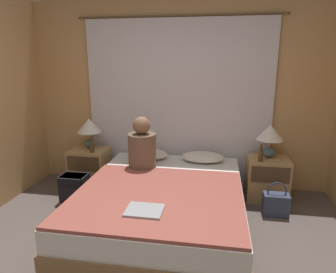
# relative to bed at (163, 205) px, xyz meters

# --- Properties ---
(wall_back) EXTENTS (4.12, 0.06, 2.50)m
(wall_back) POSITION_rel_bed_xyz_m (0.00, 1.16, 1.03)
(wall_back) COLOR tan
(wall_back) RESTS_ON ground_plane
(curtain_panel) EXTENTS (2.68, 0.02, 2.27)m
(curtain_panel) POSITION_rel_bed_xyz_m (0.00, 1.10, 0.91)
(curtain_panel) COLOR silver
(curtain_panel) RESTS_ON ground_plane
(bed) EXTENTS (1.67, 2.10, 0.44)m
(bed) POSITION_rel_bed_xyz_m (0.00, 0.00, 0.00)
(bed) COLOR olive
(bed) RESTS_ON ground_plane
(nightstand_left) EXTENTS (0.50, 0.41, 0.53)m
(nightstand_left) POSITION_rel_bed_xyz_m (-1.19, 0.81, 0.05)
(nightstand_left) COLOR tan
(nightstand_left) RESTS_ON ground_plane
(nightstand_right) EXTENTS (0.50, 0.41, 0.53)m
(nightstand_right) POSITION_rel_bed_xyz_m (1.19, 0.81, 0.05)
(nightstand_right) COLOR tan
(nightstand_right) RESTS_ON ground_plane
(lamp_left) EXTENTS (0.33, 0.33, 0.42)m
(lamp_left) POSITION_rel_bed_xyz_m (-1.19, 0.88, 0.60)
(lamp_left) COLOR slate
(lamp_left) RESTS_ON nightstand_left
(lamp_right) EXTENTS (0.33, 0.33, 0.42)m
(lamp_right) POSITION_rel_bed_xyz_m (1.19, 0.88, 0.60)
(lamp_right) COLOR slate
(lamp_right) RESTS_ON nightstand_right
(pillow_left) EXTENTS (0.55, 0.35, 0.12)m
(pillow_left) POSITION_rel_bed_xyz_m (-0.37, 0.83, 0.28)
(pillow_left) COLOR silver
(pillow_left) RESTS_ON bed
(pillow_right) EXTENTS (0.55, 0.35, 0.12)m
(pillow_right) POSITION_rel_bed_xyz_m (0.37, 0.83, 0.28)
(pillow_right) COLOR silver
(pillow_right) RESTS_ON bed
(blanket_on_bed) EXTENTS (1.61, 1.45, 0.03)m
(blanket_on_bed) POSITION_rel_bed_xyz_m (0.00, -0.30, 0.24)
(blanket_on_bed) COLOR #994C42
(blanket_on_bed) RESTS_ON bed
(person_left_in_bed) EXTENTS (0.33, 0.33, 0.64)m
(person_left_in_bed) POSITION_rel_bed_xyz_m (-0.34, 0.46, 0.49)
(person_left_in_bed) COLOR brown
(person_left_in_bed) RESTS_ON bed
(beer_bottle_on_left_stand) EXTENTS (0.06, 0.06, 0.23)m
(beer_bottle_on_left_stand) POSITION_rel_bed_xyz_m (-1.08, 0.69, 0.40)
(beer_bottle_on_left_stand) COLOR #513819
(beer_bottle_on_left_stand) RESTS_ON nightstand_left
(beer_bottle_on_right_stand) EXTENTS (0.06, 0.06, 0.21)m
(beer_bottle_on_right_stand) POSITION_rel_bed_xyz_m (1.07, 0.69, 0.40)
(beer_bottle_on_right_stand) COLOR #513819
(beer_bottle_on_right_stand) RESTS_ON nightstand_right
(laptop_on_bed) EXTENTS (0.32, 0.25, 0.02)m
(laptop_on_bed) POSITION_rel_bed_xyz_m (-0.04, -0.63, 0.26)
(laptop_on_bed) COLOR #9EA0A5
(laptop_on_bed) RESTS_ON blanket_on_bed
(backpack_on_floor) EXTENTS (0.33, 0.24, 0.34)m
(backpack_on_floor) POSITION_rel_bed_xyz_m (-1.19, 0.34, -0.03)
(backpack_on_floor) COLOR black
(backpack_on_floor) RESTS_ON ground_plane
(handbag_on_floor) EXTENTS (0.28, 0.17, 0.40)m
(handbag_on_floor) POSITION_rel_bed_xyz_m (1.23, 0.39, -0.08)
(handbag_on_floor) COLOR #333D56
(handbag_on_floor) RESTS_ON ground_plane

